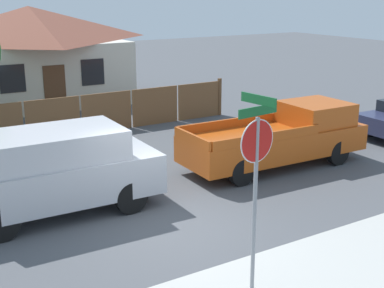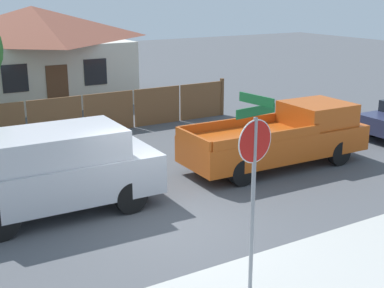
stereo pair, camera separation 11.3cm
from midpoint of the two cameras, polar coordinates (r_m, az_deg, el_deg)
ground_plane at (r=11.76m, az=-2.38°, el=-8.75°), size 80.00×80.00×0.00m
wooden_fence at (r=19.19m, az=-11.39°, el=3.06°), size 11.93×0.12×1.51m
house at (r=25.47m, az=-16.29°, el=9.33°), size 8.01×6.61×4.26m
red_suv at (r=12.45m, az=-14.17°, el=-2.62°), size 4.68×2.05×1.95m
orange_pickup at (r=15.66m, az=9.88°, el=0.71°), size 5.60×2.01×1.74m
stop_sign at (r=8.61m, az=7.03°, el=-1.98°), size 0.82×0.74×3.38m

